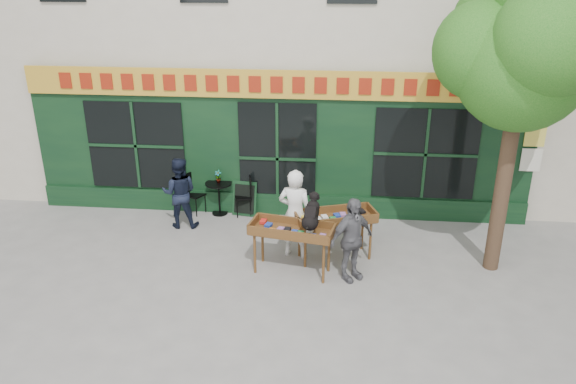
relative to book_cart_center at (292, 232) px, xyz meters
name	(u,v)px	position (x,y,z in m)	size (l,w,h in m)	color
ground	(264,264)	(-0.55, 0.24, -0.82)	(80.00, 80.00, 0.00)	slate
street_tree	(526,46)	(3.79, 0.59, 3.29)	(3.05, 2.90, 5.60)	#382619
book_cart_center	(292,232)	(0.00, 0.00, 0.00)	(1.59, 0.89, 0.99)	brown
dog	(311,211)	(0.35, -0.05, 0.47)	(0.34, 0.60, 0.60)	black
woman	(295,214)	(0.00, 0.65, 0.08)	(0.65, 0.43, 1.80)	white
book_cart_right	(335,220)	(0.78, 0.62, 0.00)	(1.62, 1.07, 0.99)	brown
man_right	(351,240)	(1.08, -0.13, -0.03)	(0.93, 0.39, 1.59)	#535358
bistro_table	(219,192)	(-1.89, 2.44, -0.28)	(0.60, 0.60, 0.76)	black
bistro_chair_left	(192,190)	(-2.51, 2.48, -0.26)	(0.49, 0.49, 0.95)	black
bistro_chair_right	(247,192)	(-1.25, 2.46, -0.26)	(0.45, 0.44, 0.95)	black
potted_plant	(218,177)	(-1.89, 2.44, 0.09)	(0.16, 0.11, 0.30)	gray
man_left	(179,193)	(-2.59, 1.74, -0.04)	(0.76, 0.59, 1.57)	black
chalkboard	(244,199)	(-1.30, 2.43, -0.42)	(0.58, 0.27, 0.79)	black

